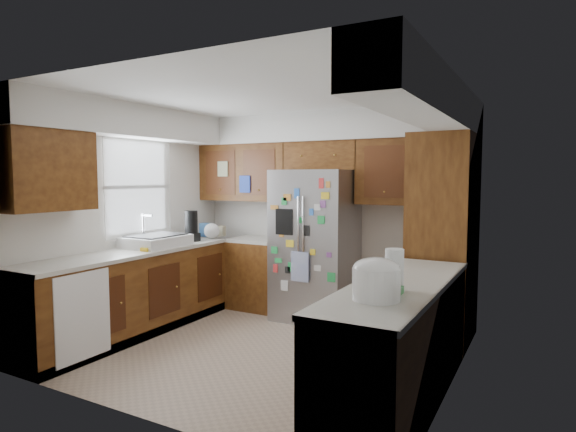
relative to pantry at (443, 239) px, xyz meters
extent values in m
plane|color=tan|center=(-1.50, -1.15, -1.07)|extent=(3.60, 3.60, 0.00)
cube|color=silver|center=(-1.50, 0.45, 0.18)|extent=(3.60, 0.04, 2.50)
cube|color=silver|center=(-3.30, -1.15, 0.18)|extent=(0.04, 3.20, 2.50)
cube|color=silver|center=(0.30, -1.15, 0.18)|extent=(0.04, 3.20, 2.50)
cube|color=silver|center=(-1.50, -2.75, 0.18)|extent=(3.60, 0.04, 2.50)
cube|color=white|center=(-1.50, -1.15, 1.43)|extent=(3.60, 3.20, 0.02)
cube|color=silver|center=(-1.50, 0.26, 1.25)|extent=(3.60, 0.38, 0.35)
cube|color=silver|center=(-3.11, -1.15, 1.25)|extent=(0.38, 3.20, 0.35)
cube|color=silver|center=(0.11, -1.15, 1.25)|extent=(0.38, 3.20, 0.35)
cube|color=#401F0C|center=(-2.63, 0.28, 0.70)|extent=(1.33, 0.34, 0.75)
cube|color=#401F0C|center=(-0.36, 0.28, 0.70)|extent=(1.33, 0.34, 0.75)
cube|color=#401F0C|center=(-3.13, -2.30, 0.70)|extent=(0.34, 0.85, 0.75)
cube|color=white|center=(-3.29, -1.05, 0.53)|extent=(0.02, 0.90, 1.05)
cube|color=white|center=(-3.25, -1.05, 0.53)|extent=(0.01, 1.02, 1.15)
cube|color=#1E3CAF|center=(-2.54, 0.09, 0.55)|extent=(0.16, 0.02, 0.22)
cube|color=beige|center=(-2.88, 0.09, 0.75)|extent=(0.16, 0.02, 0.20)
cube|color=#401F0C|center=(-3.00, -1.45, -0.64)|extent=(0.60, 2.60, 0.88)
cube|color=#401F0C|center=(-2.33, 0.15, -0.64)|extent=(0.75, 0.60, 0.88)
cube|color=beige|center=(-3.00, -1.45, -0.17)|extent=(0.63, 2.60, 0.04)
cube|color=beige|center=(-2.33, 0.15, -0.17)|extent=(0.75, 0.60, 0.04)
cube|color=black|center=(-3.00, -1.45, -1.02)|extent=(0.60, 2.60, 0.10)
cube|color=white|center=(-2.69, -2.30, -0.61)|extent=(0.01, 0.58, 0.80)
cube|color=#401F0C|center=(0.00, -1.62, -0.64)|extent=(0.60, 2.25, 0.88)
cube|color=beige|center=(0.00, -1.62, -0.17)|extent=(0.63, 2.25, 0.04)
cube|color=black|center=(0.00, -1.62, -1.02)|extent=(0.60, 2.25, 0.10)
cube|color=#401F0C|center=(0.00, 0.00, 0.00)|extent=(0.60, 0.90, 2.15)
cube|color=gray|center=(-1.50, 0.05, -0.17)|extent=(0.90, 0.75, 1.80)
cylinder|color=silver|center=(-1.53, -0.34, -0.02)|extent=(0.02, 0.02, 0.90)
cylinder|color=silver|center=(-1.47, -0.34, -0.02)|extent=(0.02, 0.02, 0.90)
cube|color=black|center=(-1.72, -0.33, 0.12)|extent=(0.22, 0.01, 0.30)
cube|color=white|center=(-1.50, -0.35, -0.38)|extent=(0.22, 0.01, 0.34)
cube|color=white|center=(-1.30, -0.33, 0.31)|extent=(0.08, 0.00, 0.07)
cube|color=blue|center=(-1.47, -0.33, -0.28)|extent=(0.11, 0.00, 0.10)
cube|color=yellow|center=(-1.64, -0.33, -0.12)|extent=(0.10, 0.00, 0.08)
cube|color=green|center=(-1.85, -0.33, -0.21)|extent=(0.08, 0.00, 0.08)
cube|color=orange|center=(-1.17, -0.33, 0.56)|extent=(0.05, 0.00, 0.07)
cube|color=orange|center=(-1.85, -0.33, 0.29)|extent=(0.10, 0.00, 0.05)
cube|color=red|center=(-1.25, -0.33, 0.57)|extent=(0.06, 0.00, 0.12)
cube|color=white|center=(-1.71, -0.33, -0.62)|extent=(0.09, 0.00, 0.12)
cube|color=yellow|center=(-1.35, -0.33, -0.20)|extent=(0.06, 0.00, 0.07)
cube|color=blue|center=(-1.56, -0.33, 0.46)|extent=(0.07, 0.00, 0.11)
cube|color=orange|center=(-1.76, -0.33, -0.03)|extent=(0.06, 0.00, 0.05)
cube|color=orange|center=(-1.68, -0.33, 0.41)|extent=(0.10, 0.00, 0.08)
cube|color=green|center=(-1.63, -0.33, -0.39)|extent=(0.07, 0.00, 0.11)
cube|color=white|center=(-1.29, -0.33, -0.38)|extent=(0.09, 0.00, 0.06)
cube|color=black|center=(-1.67, -0.33, -0.43)|extent=(0.07, 0.00, 0.08)
cube|color=green|center=(-1.12, -0.33, -0.46)|extent=(0.09, 0.00, 0.10)
cube|color=red|center=(-1.84, -0.33, -0.43)|extent=(0.06, 0.00, 0.10)
cube|color=blue|center=(-1.37, -0.33, 0.25)|extent=(0.05, 0.00, 0.08)
cube|color=green|center=(-1.51, -0.33, 0.15)|extent=(0.07, 0.00, 0.07)
cube|color=#8C4C99|center=(-1.15, -0.33, -0.22)|extent=(0.06, 0.00, 0.06)
cube|color=green|center=(-1.72, -0.33, 0.36)|extent=(0.07, 0.00, 0.09)
cube|color=green|center=(-1.25, -0.33, 0.17)|extent=(0.09, 0.00, 0.09)
cube|color=green|center=(-1.80, -0.33, -0.33)|extent=(0.09, 0.00, 0.05)
cube|color=black|center=(-1.43, -0.33, 0.04)|extent=(0.08, 0.00, 0.12)
cube|color=yellow|center=(-1.20, -0.33, 0.44)|extent=(0.10, 0.00, 0.08)
cube|color=#8C4C99|center=(-1.23, -0.33, 0.34)|extent=(0.07, 0.00, 0.08)
cube|color=#401F0C|center=(-1.50, 0.28, 0.90)|extent=(0.96, 0.34, 0.35)
sphere|color=#2629A5|center=(-1.81, 0.26, 1.20)|extent=(0.26, 0.26, 0.26)
cylinder|color=black|center=(-1.17, 0.28, 1.15)|extent=(0.26, 0.26, 0.15)
ellipsoid|color=#333338|center=(-1.17, 0.28, 1.22)|extent=(0.24, 0.24, 0.11)
cube|color=white|center=(-3.00, -1.05, -0.09)|extent=(0.52, 0.70, 0.12)
cube|color=black|center=(-3.00, -1.05, -0.03)|extent=(0.44, 0.60, 0.02)
cylinder|color=silver|center=(-3.20, -1.05, 0.07)|extent=(0.02, 0.02, 0.30)
cylinder|color=silver|center=(-3.14, -1.05, 0.20)|extent=(0.16, 0.02, 0.02)
cube|color=yellow|center=(-2.83, -1.33, -0.13)|extent=(0.10, 0.18, 0.04)
cube|color=black|center=(-2.94, -0.50, -0.10)|extent=(0.18, 0.14, 0.10)
cylinder|color=black|center=(-2.94, -0.50, 0.09)|extent=(0.16, 0.16, 0.28)
cylinder|color=gray|center=(-3.09, -0.35, -0.05)|extent=(0.14, 0.14, 0.20)
sphere|color=white|center=(-2.88, -0.17, -0.05)|extent=(0.20, 0.20, 0.20)
cube|color=#3F72B2|center=(-3.08, -0.04, -0.06)|extent=(0.14, 0.10, 0.18)
cube|color=#BFB28C|center=(-2.92, 0.09, -0.08)|extent=(0.10, 0.08, 0.14)
cylinder|color=white|center=(-3.01, -0.73, -0.10)|extent=(0.08, 0.08, 0.11)
cylinder|color=white|center=(0.00, -2.18, -0.05)|extent=(0.31, 0.31, 0.21)
ellipsoid|color=white|center=(0.00, -2.18, 0.05)|extent=(0.30, 0.30, 0.14)
cube|color=black|center=(-0.15, -2.18, -0.03)|extent=(0.04, 0.06, 0.04)
cylinder|color=white|center=(0.03, -1.87, -0.01)|extent=(0.13, 0.13, 0.29)
camera|label=1|loc=(0.97, -5.14, 0.63)|focal=30.00mm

